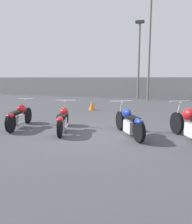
% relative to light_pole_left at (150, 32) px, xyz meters
% --- Properties ---
extents(ground_plane, '(60.00, 60.00, 0.00)m').
position_rel_light_pole_left_xyz_m(ground_plane, '(-0.68, -11.39, -5.17)').
color(ground_plane, '#424247').
extents(fence_back, '(40.00, 0.04, 1.80)m').
position_rel_light_pole_left_xyz_m(fence_back, '(-0.68, 1.81, -4.27)').
color(fence_back, gray).
rests_on(fence_back, ground_plane).
extents(light_pole_left, '(0.70, 0.35, 8.93)m').
position_rel_light_pole_left_xyz_m(light_pole_left, '(0.00, 0.00, 0.00)').
color(light_pole_left, slate).
rests_on(light_pole_left, ground_plane).
extents(light_pole_right, '(0.70, 0.35, 6.34)m').
position_rel_light_pole_left_xyz_m(light_pole_right, '(-0.93, 1.17, -1.34)').
color(light_pole_right, slate).
rests_on(light_pole_right, ground_plane).
extents(motorcycle_slot_0, '(0.75, 2.01, 0.98)m').
position_rel_light_pole_left_xyz_m(motorcycle_slot_0, '(-3.42, -11.32, -4.75)').
color(motorcycle_slot_0, black).
rests_on(motorcycle_slot_0, ground_plane).
extents(motorcycle_slot_1, '(0.97, 2.10, 0.95)m').
position_rel_light_pole_left_xyz_m(motorcycle_slot_1, '(-1.73, -11.30, -4.77)').
color(motorcycle_slot_1, black).
rests_on(motorcycle_slot_1, ground_plane).
extents(motorcycle_slot_2, '(1.26, 1.85, 1.00)m').
position_rel_light_pole_left_xyz_m(motorcycle_slot_2, '(0.42, -11.21, -4.74)').
color(motorcycle_slot_2, black).
rests_on(motorcycle_slot_2, ground_plane).
extents(traffic_cone_near, '(0.35, 0.35, 0.50)m').
position_rel_light_pole_left_xyz_m(traffic_cone_near, '(-2.43, -6.43, -4.92)').
color(traffic_cone_near, orange).
rests_on(traffic_cone_near, ground_plane).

